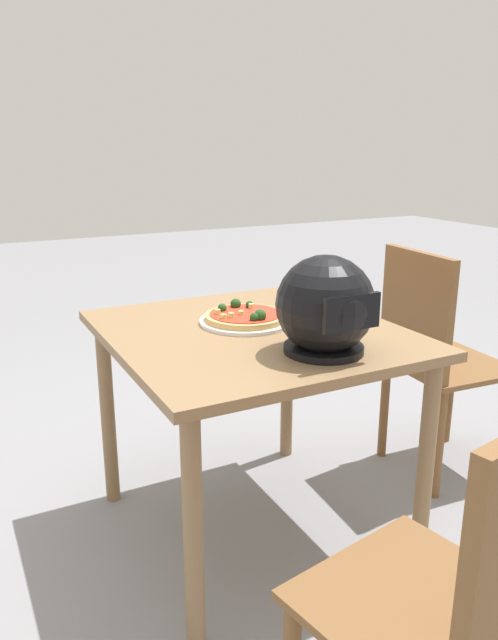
{
  "coord_description": "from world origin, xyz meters",
  "views": [
    {
      "loc": [
        0.84,
        1.6,
        1.27
      ],
      "look_at": [
        -0.01,
        -0.04,
        0.74
      ],
      "focal_mm": 34.07,
      "sensor_mm": 36.0,
      "label": 1
    }
  ],
  "objects_px": {
    "chair_side": "(433,352)",
    "dining_table": "(252,358)",
    "pizza": "(246,316)",
    "motorcycle_helmet": "(325,307)",
    "chair_far": "(469,606)"
  },
  "relations": [
    {
      "from": "pizza",
      "to": "motorcycle_helmet",
      "type": "bearing_deg",
      "value": 100.35
    },
    {
      "from": "dining_table",
      "to": "motorcycle_helmet",
      "type": "xyz_separation_m",
      "value": [
        -0.08,
        0.28,
        0.22
      ]
    },
    {
      "from": "chair_side",
      "to": "motorcycle_helmet",
      "type": "bearing_deg",
      "value": 23.29
    },
    {
      "from": "motorcycle_helmet",
      "to": "chair_far",
      "type": "height_order",
      "value": "motorcycle_helmet"
    },
    {
      "from": "pizza",
      "to": "motorcycle_helmet",
      "type": "relative_size",
      "value": 0.97
    },
    {
      "from": "motorcycle_helmet",
      "to": "chair_side",
      "type": "distance_m",
      "value": 0.85
    },
    {
      "from": "pizza",
      "to": "chair_far",
      "type": "xyz_separation_m",
      "value": [
        0.11,
        1.07,
        -0.24
      ]
    },
    {
      "from": "pizza",
      "to": "chair_far",
      "type": "height_order",
      "value": "chair_far"
    },
    {
      "from": "dining_table",
      "to": "motorcycle_helmet",
      "type": "distance_m",
      "value": 0.37
    },
    {
      "from": "dining_table",
      "to": "pizza",
      "type": "height_order",
      "value": "pizza"
    },
    {
      "from": "dining_table",
      "to": "chair_side",
      "type": "height_order",
      "value": "chair_side"
    },
    {
      "from": "chair_far",
      "to": "pizza",
      "type": "bearing_deg",
      "value": -96.12
    },
    {
      "from": "chair_side",
      "to": "dining_table",
      "type": "bearing_deg",
      "value": 2.05
    },
    {
      "from": "dining_table",
      "to": "chair_side",
      "type": "relative_size",
      "value": 1.03
    },
    {
      "from": "chair_far",
      "to": "chair_side",
      "type": "height_order",
      "value": "same"
    }
  ]
}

